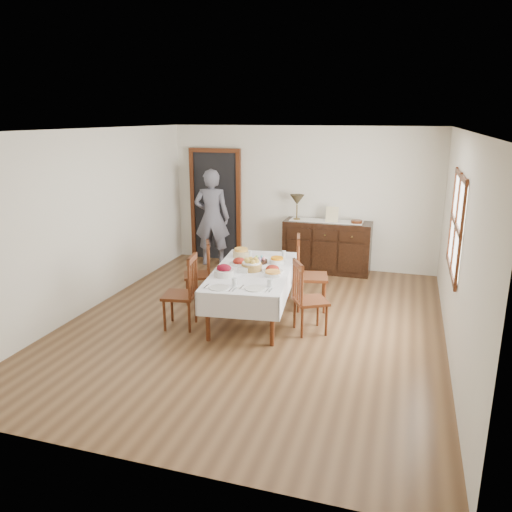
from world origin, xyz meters
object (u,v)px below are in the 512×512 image
(table_lamp, at_px, (297,201))
(dining_table, at_px, (252,276))
(chair_right_near, at_px, (307,297))
(chair_left_near, at_px, (183,291))
(chair_left_far, at_px, (200,272))
(person, at_px, (212,214))
(sideboard, at_px, (327,247))
(chair_right_far, at_px, (308,272))

(table_lamp, bearing_deg, dining_table, -91.88)
(table_lamp, bearing_deg, chair_right_near, -74.50)
(dining_table, relative_size, chair_left_near, 2.14)
(chair_left_far, distance_m, table_lamp, 2.46)
(person, bearing_deg, chair_left_far, 95.43)
(sideboard, bearing_deg, table_lamp, -177.77)
(chair_left_far, relative_size, table_lamp, 2.04)
(sideboard, height_order, person, person)
(table_lamp, bearing_deg, person, -174.57)
(dining_table, height_order, person, person)
(chair_left_near, height_order, chair_right_far, chair_right_far)
(chair_left_far, height_order, table_lamp, table_lamp)
(chair_right_far, bearing_deg, person, 39.72)
(chair_right_near, xyz_separation_m, chair_right_far, (-0.16, 0.86, 0.06))
(chair_left_near, height_order, chair_right_near, chair_left_near)
(chair_right_near, bearing_deg, dining_table, 41.46)
(chair_right_near, relative_size, table_lamp, 2.12)
(chair_left_far, distance_m, chair_right_near, 1.91)
(chair_left_far, relative_size, chair_right_far, 0.85)
(chair_left_near, bearing_deg, chair_right_near, 91.48)
(chair_left_near, distance_m, chair_right_near, 1.65)
(dining_table, height_order, table_lamp, table_lamp)
(dining_table, xyz_separation_m, chair_left_far, (-0.95, 0.37, -0.14))
(dining_table, bearing_deg, table_lamp, 81.21)
(chair_right_far, xyz_separation_m, person, (-2.20, 1.73, 0.42))
(chair_left_far, relative_size, sideboard, 0.60)
(sideboard, xyz_separation_m, person, (-2.17, -0.17, 0.51))
(dining_table, bearing_deg, chair_left_far, 151.61)
(dining_table, bearing_deg, chair_right_near, -25.80)
(person, bearing_deg, dining_table, 112.45)
(dining_table, bearing_deg, chair_right_far, 33.13)
(chair_right_far, bearing_deg, sideboard, -11.30)
(chair_left_far, xyz_separation_m, chair_right_far, (1.63, 0.19, 0.08))
(chair_left_far, distance_m, chair_right_far, 1.64)
(chair_left_far, distance_m, person, 2.07)
(sideboard, height_order, table_lamp, table_lamp)
(dining_table, height_order, chair_left_far, chair_left_far)
(dining_table, relative_size, chair_left_far, 2.30)
(chair_left_far, height_order, chair_right_near, chair_right_near)
(dining_table, relative_size, person, 1.11)
(chair_left_far, bearing_deg, table_lamp, 128.45)
(chair_right_far, distance_m, table_lamp, 2.11)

